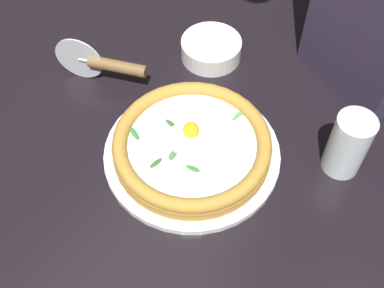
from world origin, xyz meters
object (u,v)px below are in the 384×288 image
at_px(pizza, 192,145).
at_px(side_bowl, 211,49).
at_px(drinking_glass, 347,148).
at_px(pizza_cutter, 105,64).

xyz_separation_m(pizza, side_bowl, (0.20, 0.12, -0.01)).
distance_m(pizza, drinking_glass, 0.24).
bearing_deg(side_bowl, pizza, -149.24).
bearing_deg(drinking_glass, pizza_cutter, 104.41).
bearing_deg(pizza, side_bowl, 30.76).
height_order(side_bowl, pizza_cutter, pizza_cutter).
xyz_separation_m(pizza, pizza_cutter, (0.03, 0.23, 0.01)).
bearing_deg(pizza_cutter, drinking_glass, -75.59).
height_order(pizza, drinking_glass, drinking_glass).
distance_m(side_bowl, pizza_cutter, 0.20).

